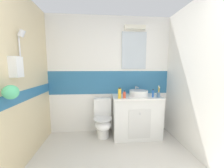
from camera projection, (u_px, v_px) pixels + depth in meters
name	position (u px, v px, depth m)	size (l,w,h in m)	color
wall_back_tiled	(110.00, 75.00, 2.85)	(3.20, 0.20, 2.50)	white
wall_left_shower_alcove	(2.00, 82.00, 1.50)	(0.28, 3.48, 2.50)	beige
wall_right_plain	(216.00, 80.00, 1.74)	(0.10, 3.48, 2.50)	white
vanity_cabinet	(136.00, 116.00, 2.68)	(0.97, 0.56, 0.85)	silver
sink_basin	(138.00, 93.00, 2.64)	(0.38, 0.42, 0.17)	white
toilet	(103.00, 119.00, 2.66)	(0.37, 0.50, 0.80)	white
toothbrush_cup	(158.00, 94.00, 2.49)	(0.07, 0.07, 0.23)	#4C7299
soap_dispenser	(124.00, 95.00, 2.44)	(0.06, 0.06, 0.16)	#D84C33
toothpaste_tube_upright	(153.00, 93.00, 2.49)	(0.03, 0.03, 0.16)	#2659B2
mouthwash_bottle	(120.00, 93.00, 2.41)	(0.06, 0.06, 0.20)	yellow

